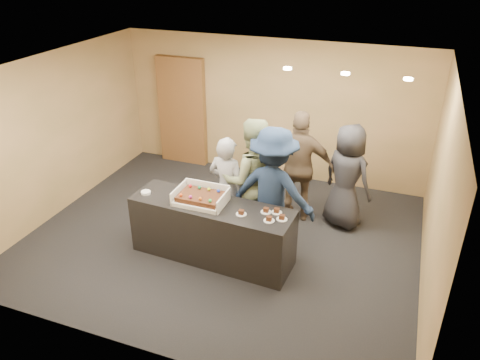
{
  "coord_description": "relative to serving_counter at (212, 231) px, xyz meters",
  "views": [
    {
      "loc": [
        2.45,
        -5.8,
        4.25
      ],
      "look_at": [
        0.28,
        0.0,
        1.07
      ],
      "focal_mm": 35.0,
      "sensor_mm": 36.0,
      "label": 1
    }
  ],
  "objects": [
    {
      "name": "storage_cabinet",
      "position": [
        -1.94,
        2.95,
        0.67
      ],
      "size": [
        1.01,
        0.15,
        2.23
      ],
      "primitive_type": "cube",
      "color": "brown",
      "rests_on": "floor"
    },
    {
      "name": "serving_counter",
      "position": [
        0.0,
        0.0,
        0.0
      ],
      "size": [
        2.44,
        0.84,
        0.9
      ],
      "primitive_type": "cube",
      "rotation": [
        0.0,
        0.0,
        -0.06
      ],
      "color": "black",
      "rests_on": "floor"
    },
    {
      "name": "person_server_grey",
      "position": [
        -0.01,
        0.62,
        0.4
      ],
      "size": [
        0.67,
        0.48,
        1.69
      ],
      "primitive_type": "imported",
      "rotation": [
        0.0,
        0.0,
        3.01
      ],
      "color": "#939398",
      "rests_on": "floor"
    },
    {
      "name": "room",
      "position": [
        -0.05,
        0.54,
        0.9
      ],
      "size": [
        6.04,
        6.0,
        2.7
      ],
      "color": "black",
      "rests_on": "ground"
    },
    {
      "name": "person_sage_man",
      "position": [
        0.34,
        0.77,
        0.54
      ],
      "size": [
        1.21,
        1.13,
        1.98
      ],
      "primitive_type": "imported",
      "rotation": [
        0.0,
        0.0,
        3.66
      ],
      "color": "gray",
      "rests_on": "floor"
    },
    {
      "name": "sheet_cake",
      "position": [
        -0.16,
        0.0,
        0.55
      ],
      "size": [
        0.62,
        0.43,
        0.12
      ],
      "color": "#3C1E0D",
      "rests_on": "cake_box"
    },
    {
      "name": "person_dark_suit",
      "position": [
        1.67,
        1.61,
        0.43
      ],
      "size": [
        1.02,
        0.9,
        1.76
      ],
      "primitive_type": "imported",
      "rotation": [
        0.0,
        0.0,
        2.65
      ],
      "color": "#2A2A2F",
      "rests_on": "floor"
    },
    {
      "name": "person_brown_extra",
      "position": [
        0.91,
        1.55,
        0.5
      ],
      "size": [
        1.17,
        0.61,
        1.9
      ],
      "primitive_type": "imported",
      "rotation": [
        0.0,
        0.0,
        3.27
      ],
      "color": "brown",
      "rests_on": "floor"
    },
    {
      "name": "slice_d",
      "position": [
        0.94,
        0.11,
        0.47
      ],
      "size": [
        0.15,
        0.15,
        0.07
      ],
      "color": "white",
      "rests_on": "serving_counter"
    },
    {
      "name": "slice_e",
      "position": [
        1.05,
        -0.04,
        0.47
      ],
      "size": [
        0.15,
        0.15,
        0.07
      ],
      "color": "white",
      "rests_on": "serving_counter"
    },
    {
      "name": "slice_a",
      "position": [
        0.49,
        -0.11,
        0.47
      ],
      "size": [
        0.15,
        0.15,
        0.07
      ],
      "color": "white",
      "rests_on": "serving_counter"
    },
    {
      "name": "person_navy_man",
      "position": [
        0.76,
        0.53,
        0.54
      ],
      "size": [
        1.33,
        0.84,
        1.97
      ],
      "primitive_type": "imported",
      "rotation": [
        0.0,
        0.0,
        3.06
      ],
      "color": "#182744",
      "rests_on": "floor"
    },
    {
      "name": "slice_b",
      "position": [
        0.8,
        0.07,
        0.47
      ],
      "size": [
        0.15,
        0.15,
        0.07
      ],
      "color": "white",
      "rests_on": "serving_counter"
    },
    {
      "name": "cake_box",
      "position": [
        -0.16,
        0.03,
        0.5
      ],
      "size": [
        0.73,
        0.5,
        0.21
      ],
      "color": "white",
      "rests_on": "serving_counter"
    },
    {
      "name": "plate_stack",
      "position": [
        -1.04,
        -0.04,
        0.47
      ],
      "size": [
        0.14,
        0.14,
        0.04
      ],
      "primitive_type": "cylinder",
      "color": "white",
      "rests_on": "serving_counter"
    },
    {
      "name": "slice_c",
      "position": [
        0.9,
        -0.13,
        0.47
      ],
      "size": [
        0.15,
        0.15,
        0.07
      ],
      "color": "white",
      "rests_on": "serving_counter"
    },
    {
      "name": "ceiling_spotlights",
      "position": [
        1.55,
        1.04,
        2.22
      ],
      "size": [
        1.72,
        0.12,
        0.03
      ],
      "color": "#FFEAC6",
      "rests_on": "ceiling"
    }
  ]
}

